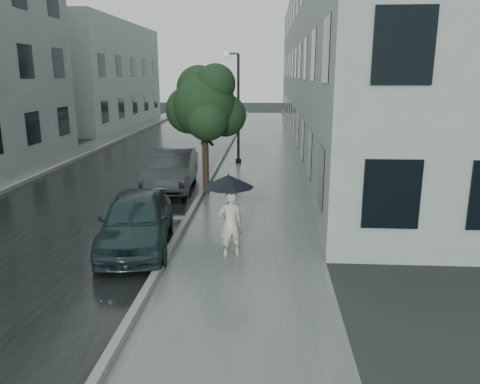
# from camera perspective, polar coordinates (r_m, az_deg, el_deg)

# --- Properties ---
(ground) EXTENTS (120.00, 120.00, 0.00)m
(ground) POSITION_cam_1_polar(r_m,az_deg,el_deg) (9.21, -1.19, -11.97)
(ground) COLOR black
(ground) RESTS_ON ground
(sidewalk) EXTENTS (3.50, 60.00, 0.01)m
(sidewalk) POSITION_cam_1_polar(r_m,az_deg,el_deg) (20.64, 2.23, 2.88)
(sidewalk) COLOR slate
(sidewalk) RESTS_ON ground
(kerb_near) EXTENTS (0.15, 60.00, 0.15)m
(kerb_near) POSITION_cam_1_polar(r_m,az_deg,el_deg) (20.75, -2.82, 3.13)
(kerb_near) COLOR slate
(kerb_near) RESTS_ON ground
(asphalt_road) EXTENTS (6.85, 60.00, 0.00)m
(asphalt_road) POSITION_cam_1_polar(r_m,az_deg,el_deg) (21.43, -12.17, 2.98)
(asphalt_road) COLOR black
(asphalt_road) RESTS_ON ground
(kerb_far) EXTENTS (0.15, 60.00, 0.15)m
(kerb_far) POSITION_cam_1_polar(r_m,az_deg,el_deg) (22.61, -20.76, 3.14)
(kerb_far) COLOR slate
(kerb_far) RESTS_ON ground
(sidewalk_far) EXTENTS (1.70, 60.00, 0.01)m
(sidewalk_far) POSITION_cam_1_polar(r_m,az_deg,el_deg) (23.02, -22.85, 2.95)
(sidewalk_far) COLOR #4C5451
(sidewalk_far) RESTS_ON ground
(building_near) EXTENTS (7.02, 36.00, 9.00)m
(building_near) POSITION_cam_1_polar(r_m,az_deg,el_deg) (28.15, 13.77, 14.73)
(building_near) COLOR #96A49E
(building_near) RESTS_ON ground
(building_far_b) EXTENTS (7.02, 18.00, 8.00)m
(building_far_b) POSITION_cam_1_polar(r_m,az_deg,el_deg) (40.88, -17.69, 13.50)
(building_far_b) COLOR #96A49E
(building_far_b) RESTS_ON ground
(pedestrian) EXTENTS (0.66, 0.55, 1.54)m
(pedestrian) POSITION_cam_1_polar(r_m,az_deg,el_deg) (10.59, -1.19, -3.86)
(pedestrian) COLOR beige
(pedestrian) RESTS_ON sidewalk
(umbrella) EXTENTS (1.37, 1.37, 1.03)m
(umbrella) POSITION_cam_1_polar(r_m,az_deg,el_deg) (10.30, -1.43, 1.36)
(umbrella) COLOR black
(umbrella) RESTS_ON ground
(street_tree) EXTENTS (2.74, 2.49, 4.40)m
(street_tree) POSITION_cam_1_polar(r_m,az_deg,el_deg) (15.89, -4.30, 10.54)
(street_tree) COLOR #332619
(street_tree) RESTS_ON ground
(lamp_post) EXTENTS (0.85, 0.32, 5.04)m
(lamp_post) POSITION_cam_1_polar(r_m,az_deg,el_deg) (21.63, -0.62, 11.11)
(lamp_post) COLOR black
(lamp_post) RESTS_ON ground
(car_near) EXTENTS (2.15, 4.13, 1.34)m
(car_near) POSITION_cam_1_polar(r_m,az_deg,el_deg) (11.45, -12.50, -3.33)
(car_near) COLOR #1B2D2E
(car_near) RESTS_ON ground
(car_far) EXTENTS (1.68, 4.34, 1.41)m
(car_far) POSITION_cam_1_polar(r_m,az_deg,el_deg) (17.08, -8.36, 2.75)
(car_far) COLOR #222627
(car_far) RESTS_ON ground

